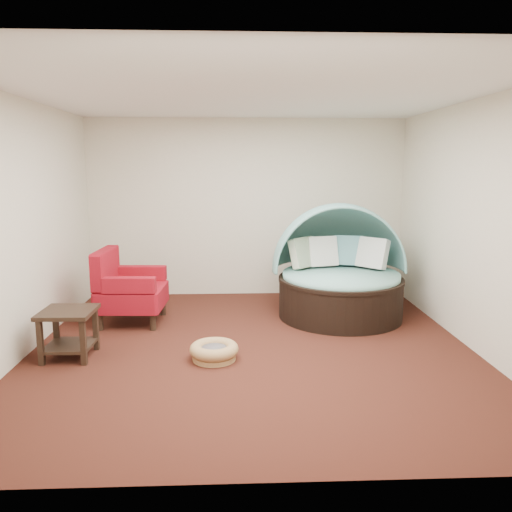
{
  "coord_description": "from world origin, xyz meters",
  "views": [
    {
      "loc": [
        -0.19,
        -5.46,
        2.05
      ],
      "look_at": [
        0.07,
        0.6,
        0.97
      ],
      "focal_mm": 35.0,
      "sensor_mm": 36.0,
      "label": 1
    }
  ],
  "objects_px": {
    "pet_basket": "(214,351)",
    "red_armchair": "(127,289)",
    "canopy_daybed": "(340,264)",
    "side_table": "(69,327)"
  },
  "relations": [
    {
      "from": "red_armchair",
      "to": "pet_basket",
      "type": "bearing_deg",
      "value": -46.16
    },
    {
      "from": "pet_basket",
      "to": "red_armchair",
      "type": "xyz_separation_m",
      "value": [
        -1.2,
        1.37,
        0.36
      ]
    },
    {
      "from": "pet_basket",
      "to": "side_table",
      "type": "relative_size",
      "value": 0.98
    },
    {
      "from": "canopy_daybed",
      "to": "red_armchair",
      "type": "relative_size",
      "value": 1.87
    },
    {
      "from": "canopy_daybed",
      "to": "pet_basket",
      "type": "height_order",
      "value": "canopy_daybed"
    },
    {
      "from": "pet_basket",
      "to": "side_table",
      "type": "xyz_separation_m",
      "value": [
        -1.58,
        0.14,
        0.25
      ]
    },
    {
      "from": "pet_basket",
      "to": "red_armchair",
      "type": "height_order",
      "value": "red_armchair"
    },
    {
      "from": "canopy_daybed",
      "to": "pet_basket",
      "type": "distance_m",
      "value": 2.41
    },
    {
      "from": "red_armchair",
      "to": "side_table",
      "type": "bearing_deg",
      "value": -104.12
    },
    {
      "from": "canopy_daybed",
      "to": "side_table",
      "type": "distance_m",
      "value": 3.59
    }
  ]
}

